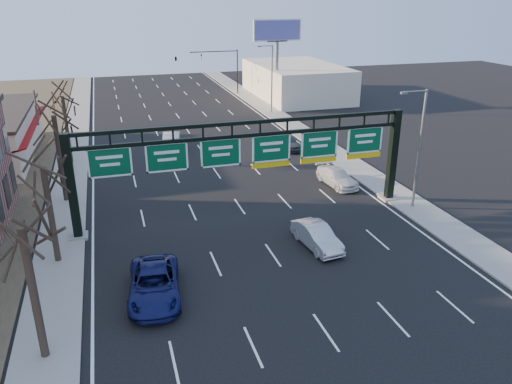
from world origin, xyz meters
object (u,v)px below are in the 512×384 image
object	(u,v)px
car_silver_sedan	(317,236)
car_white_wagon	(337,177)
sign_gantry	(248,156)
car_blue_suv	(154,284)

from	to	relation	value
car_silver_sedan	car_white_wagon	bearing A→B (deg)	51.54
car_white_wagon	sign_gantry	bearing A→B (deg)	-161.20
car_white_wagon	car_silver_sedan	bearing A→B (deg)	-127.61
sign_gantry	car_blue_suv	size ratio (longest dim) A/B	4.28
sign_gantry	car_silver_sedan	bearing A→B (deg)	-63.37
car_blue_suv	car_silver_sedan	xyz separation A→B (m)	(10.61, 2.84, -0.06)
sign_gantry	car_white_wagon	xyz separation A→B (m)	(9.02, 4.14, -3.93)
car_silver_sedan	sign_gantry	bearing A→B (deg)	109.93
car_blue_suv	car_silver_sedan	world-z (taller)	car_blue_suv
sign_gantry	car_blue_suv	bearing A→B (deg)	-131.92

